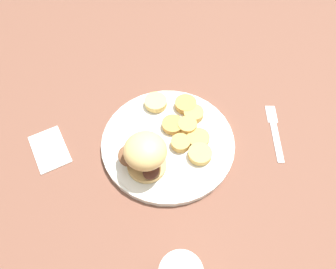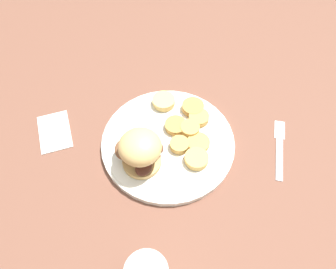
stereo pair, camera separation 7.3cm
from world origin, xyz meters
name	(u,v)px [view 1 (the left image)]	position (x,y,z in m)	size (l,w,h in m)	color
ground_plane	(168,144)	(0.00, 0.00, 0.00)	(4.00, 4.00, 0.00)	brown
dinner_plate	(168,142)	(0.00, 0.00, 0.01)	(0.31, 0.31, 0.02)	white
sandwich	(145,154)	(0.05, -0.06, 0.07)	(0.11, 0.11, 0.09)	tan
potato_round_0	(187,125)	(-0.02, 0.05, 0.02)	(0.04, 0.04, 0.02)	tan
potato_round_1	(181,143)	(0.02, 0.02, 0.02)	(0.04, 0.04, 0.02)	tan
potato_round_2	(186,104)	(-0.08, 0.07, 0.02)	(0.05, 0.05, 0.02)	#BC8942
potato_round_3	(198,138)	(0.02, 0.07, 0.02)	(0.05, 0.05, 0.01)	tan
potato_round_4	(173,125)	(-0.04, 0.02, 0.02)	(0.05, 0.05, 0.01)	#BC8942
potato_round_5	(154,103)	(-0.11, 0.00, 0.02)	(0.06, 0.06, 0.02)	#DBB766
potato_round_6	(200,154)	(0.06, 0.06, 0.02)	(0.05, 0.05, 0.02)	tan
potato_round_7	(194,113)	(-0.05, 0.08, 0.02)	(0.05, 0.05, 0.02)	tan
fork	(275,131)	(0.04, 0.26, 0.00)	(0.16, 0.07, 0.00)	silver
napkin	(50,149)	(-0.06, -0.27, 0.00)	(0.11, 0.07, 0.01)	white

